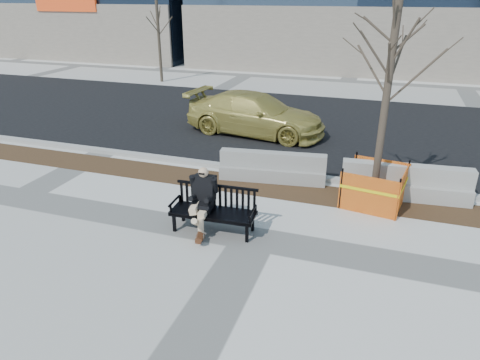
# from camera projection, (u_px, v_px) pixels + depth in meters

# --- Properties ---
(ground) EXTENTS (120.00, 120.00, 0.00)m
(ground) POSITION_uv_depth(u_px,v_px,m) (254.00, 239.00, 9.19)
(ground) COLOR beige
(ground) RESTS_ON ground
(mulch_strip) EXTENTS (40.00, 1.20, 0.02)m
(mulch_strip) POSITION_uv_depth(u_px,v_px,m) (283.00, 190.00, 11.45)
(mulch_strip) COLOR #47301C
(mulch_strip) RESTS_ON ground
(asphalt_street) EXTENTS (60.00, 10.40, 0.01)m
(asphalt_street) POSITION_uv_depth(u_px,v_px,m) (321.00, 126.00, 16.84)
(asphalt_street) COLOR black
(asphalt_street) RESTS_ON ground
(curb) EXTENTS (60.00, 0.25, 0.12)m
(curb) POSITION_uv_depth(u_px,v_px,m) (291.00, 175.00, 12.25)
(curb) COLOR #9E9B93
(curb) RESTS_ON ground
(bench) EXTENTS (1.90, 0.76, 0.99)m
(bench) POSITION_uv_depth(u_px,v_px,m) (214.00, 231.00, 9.49)
(bench) COLOR black
(bench) RESTS_ON ground
(seated_man) EXTENTS (0.65, 1.02, 1.39)m
(seated_man) POSITION_uv_depth(u_px,v_px,m) (204.00, 228.00, 9.60)
(seated_man) COLOR black
(seated_man) RESTS_ON ground
(tree_fence) EXTENTS (2.36, 2.36, 5.14)m
(tree_fence) POSITION_uv_depth(u_px,v_px,m) (372.00, 203.00, 10.73)
(tree_fence) COLOR orange
(tree_fence) RESTS_ON ground
(sedan) EXTENTS (5.26, 2.62, 1.47)m
(sedan) POSITION_uv_depth(u_px,v_px,m) (255.00, 133.00, 16.01)
(sedan) COLOR #B0A048
(sedan) RESTS_ON ground
(jersey_barrier_left) EXTENTS (2.92, 0.95, 0.82)m
(jersey_barrier_left) POSITION_uv_depth(u_px,v_px,m) (272.00, 180.00, 12.03)
(jersey_barrier_left) COLOR gray
(jersey_barrier_left) RESTS_ON ground
(jersey_barrier_right) EXTENTS (3.15, 0.90, 0.89)m
(jersey_barrier_right) POSITION_uv_depth(u_px,v_px,m) (403.00, 197.00, 11.03)
(jersey_barrier_right) COLOR #9F9C95
(jersey_barrier_right) RESTS_ON ground
(far_tree_left) EXTENTS (1.94, 1.94, 4.91)m
(far_tree_left) POSITION_uv_depth(u_px,v_px,m) (162.00, 82.00, 25.26)
(far_tree_left) COLOR #493D2F
(far_tree_left) RESTS_ON ground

